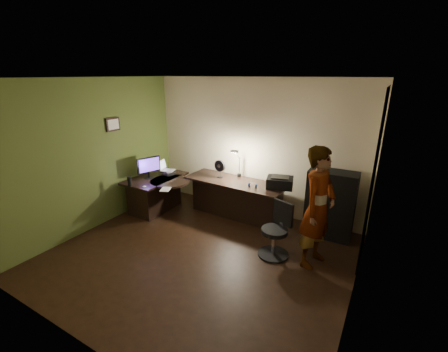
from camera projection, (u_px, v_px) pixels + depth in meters
The scene contains 27 objects.
floor at pixel (199, 255), 4.80m from camera, with size 4.50×4.00×0.01m, color black.
ceiling at pixel (194, 77), 3.92m from camera, with size 4.50×4.00×0.01m, color silver.
wall_back at pixel (254, 147), 6.00m from camera, with size 4.50×0.01×2.70m, color beige.
wall_front at pixel (70, 237), 2.71m from camera, with size 4.50×0.01×2.70m, color beige.
wall_left at pixel (95, 155), 5.42m from camera, with size 0.01×4.00×2.70m, color beige.
wall_right at pixel (365, 208), 3.29m from camera, with size 0.01×4.00×2.70m, color beige.
green_wall_overlay at pixel (95, 155), 5.42m from camera, with size 0.00×4.00×2.70m, color #4C5E26.
arched_doorway at pixel (373, 181), 4.26m from camera, with size 0.01×0.90×2.60m, color black.
french_door at pixel (352, 256), 2.95m from camera, with size 0.02×0.92×2.10m, color white.
framed_picture at pixel (113, 124), 5.61m from camera, with size 0.04×0.30×0.25m, color black.
desk_left at pixel (157, 194), 6.28m from camera, with size 0.78×1.26×0.73m, color black.
desk_right at pixel (235, 199), 5.99m from camera, with size 2.02×0.71×0.76m, color black.
cabinet at pixel (330, 204), 5.19m from camera, with size 0.80×0.40×1.20m, color black.
laptop_stand at pixel (168, 173), 6.32m from camera, with size 0.23×0.19×0.10m, color silver.
laptop at pixel (167, 166), 6.27m from camera, with size 0.30×0.28×0.20m, color silver.
monitor at pixel (148, 171), 6.08m from camera, with size 0.10×0.49×0.32m, color black.
mouse at pixel (144, 187), 5.62m from camera, with size 0.06×0.09×0.04m, color silver.
phone at pixel (154, 177), 6.19m from camera, with size 0.07×0.14×0.01m, color black.
pen at pixel (158, 176), 6.22m from camera, with size 0.01×0.14×0.01m, color black.
speaker at pixel (129, 181), 5.67m from camera, with size 0.07×0.07×0.19m, color black.
notepad at pixel (165, 189), 5.53m from camera, with size 0.17×0.23×0.01m, color silver.
desk_fan at pixel (220, 169), 6.01m from camera, with size 0.24×0.13×0.36m, color black.
headphones at pixel (253, 185), 5.53m from camera, with size 0.18×0.07×0.08m, color navy.
printer at pixel (280, 182), 5.50m from camera, with size 0.47×0.37×0.21m, color black.
desk_lamp at pixel (239, 162), 6.01m from camera, with size 0.15×0.29×0.63m, color black.
office_chair at pixel (275, 231), 4.65m from camera, with size 0.49×0.49×0.87m, color black.
person at pixel (318, 208), 4.32m from camera, with size 0.65×0.43×1.83m, color #D8A88C.
Camera 1 is at (2.40, -3.38, 2.75)m, focal length 24.00 mm.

